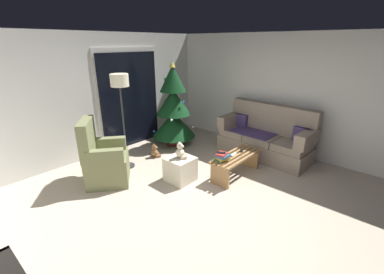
% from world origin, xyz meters
% --- Properties ---
extents(ground_plane, '(7.00, 7.00, 0.00)m').
position_xyz_m(ground_plane, '(0.00, 0.00, 0.00)').
color(ground_plane, '#B2A38E').
extents(wall_back, '(5.72, 0.12, 2.50)m').
position_xyz_m(wall_back, '(0.00, 3.06, 1.25)').
color(wall_back, silver).
rests_on(wall_back, ground).
extents(wall_right, '(0.12, 6.00, 2.50)m').
position_xyz_m(wall_right, '(2.86, 0.00, 1.25)').
color(wall_right, silver).
rests_on(wall_right, ground).
extents(patio_door_frame, '(1.60, 0.02, 2.20)m').
position_xyz_m(patio_door_frame, '(0.85, 2.99, 1.10)').
color(patio_door_frame, silver).
rests_on(patio_door_frame, ground).
extents(patio_door_glass, '(1.50, 0.02, 2.10)m').
position_xyz_m(patio_door_glass, '(0.85, 2.97, 1.05)').
color(patio_door_glass, black).
rests_on(patio_door_glass, ground).
extents(couch, '(0.86, 1.97, 1.08)m').
position_xyz_m(couch, '(2.32, 0.33, 0.40)').
color(couch, gray).
rests_on(couch, ground).
extents(coffee_table, '(1.10, 0.40, 0.40)m').
position_xyz_m(coffee_table, '(1.13, 0.29, 0.27)').
color(coffee_table, '#9E7547').
rests_on(coffee_table, ground).
extents(remote_black, '(0.16, 0.12, 0.02)m').
position_xyz_m(remote_black, '(1.36, 0.32, 0.41)').
color(remote_black, black).
rests_on(remote_black, coffee_table).
extents(remote_white, '(0.16, 0.06, 0.02)m').
position_xyz_m(remote_white, '(1.10, 0.33, 0.41)').
color(remote_white, silver).
rests_on(remote_white, coffee_table).
extents(book_stack, '(0.24, 0.23, 0.14)m').
position_xyz_m(book_stack, '(0.78, 0.36, 0.47)').
color(book_stack, '#337042').
rests_on(book_stack, coffee_table).
extents(cell_phone, '(0.13, 0.16, 0.01)m').
position_xyz_m(cell_phone, '(0.77, 0.37, 0.54)').
color(cell_phone, black).
rests_on(cell_phone, book_stack).
extents(christmas_tree, '(0.99, 0.99, 1.91)m').
position_xyz_m(christmas_tree, '(1.47, 2.22, 0.85)').
color(christmas_tree, '#4C1E19').
rests_on(christmas_tree, ground).
extents(armchair, '(0.96, 0.96, 1.13)m').
position_xyz_m(armchair, '(-0.56, 1.86, 0.40)').
color(armchair, olive).
rests_on(armchair, ground).
extents(floor_lamp, '(0.32, 0.32, 1.78)m').
position_xyz_m(floor_lamp, '(0.03, 2.07, 1.51)').
color(floor_lamp, '#2D2D30').
rests_on(floor_lamp, ground).
extents(ottoman, '(0.44, 0.44, 0.43)m').
position_xyz_m(ottoman, '(0.33, 0.92, 0.22)').
color(ottoman, beige).
rests_on(ottoman, ground).
extents(teddy_bear_cream, '(0.22, 0.21, 0.29)m').
position_xyz_m(teddy_bear_cream, '(0.34, 0.91, 0.55)').
color(teddy_bear_cream, beige).
rests_on(teddy_bear_cream, ottoman).
extents(teddy_bear_chestnut_by_tree, '(0.21, 0.21, 0.29)m').
position_xyz_m(teddy_bear_chestnut_by_tree, '(0.69, 2.01, 0.12)').
color(teddy_bear_chestnut_by_tree, brown).
rests_on(teddy_bear_chestnut_by_tree, ground).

